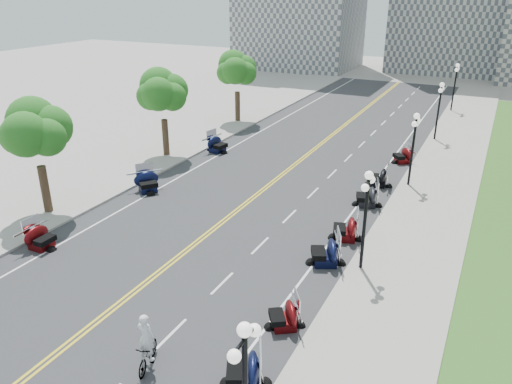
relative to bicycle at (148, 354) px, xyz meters
The scene contains 42 objects.
ground 6.87m from the bicycle, 120.96° to the left, with size 160.00×160.00×0.00m, color gray.
road 16.26m from the bicycle, 102.51° to the left, with size 16.00×90.00×0.01m, color #333335.
centerline_yellow_a 16.29m from the bicycle, 102.92° to the left, with size 0.12×90.00×0.00m, color yellow.
centerline_yellow_b 16.24m from the bicycle, 102.10° to the left, with size 0.12×90.00×0.00m, color yellow.
edge_line_north 16.14m from the bicycle, 79.72° to the left, with size 0.12×90.00×0.00m, color white.
edge_line_south 18.72m from the bicycle, 122.01° to the left, with size 0.12×90.00×0.00m, color white.
lane_dash_5 1.97m from the bicycle, 99.73° to the left, with size 0.12×2.00×0.00m, color white.
lane_dash_6 5.90m from the bicycle, 93.13° to the left, with size 0.12×2.00×0.00m, color white.
lane_dash_7 9.89m from the bicycle, 91.86° to the left, with size 0.12×2.00×0.00m, color white.
lane_dash_8 13.88m from the bicycle, 91.32° to the left, with size 0.12×2.00×0.00m, color white.
lane_dash_9 17.88m from the bicycle, 91.03° to the left, with size 0.12×2.00×0.00m, color white.
lane_dash_10 21.88m from the bicycle, 90.84° to the left, with size 0.12×2.00×0.00m, color white.
lane_dash_11 25.88m from the bicycle, 90.71° to the left, with size 0.12×2.00×0.00m, color white.
lane_dash_12 29.88m from the bicycle, 90.61° to the left, with size 0.12×2.00×0.00m, color white.
lane_dash_13 33.87m from the bicycle, 90.54° to the left, with size 0.12×2.00×0.00m, color white.
lane_dash_14 37.87m from the bicycle, 90.49° to the left, with size 0.12×2.00×0.00m, color white.
lane_dash_15 41.87m from the bicycle, 90.44° to the left, with size 0.12×2.00×0.00m, color white.
lane_dash_16 45.87m from the bicycle, 90.40° to the left, with size 0.12×2.00×0.00m, color white.
lane_dash_17 49.87m from the bicycle, 90.37° to the left, with size 0.12×2.00×0.00m, color white.
lane_dash_18 53.87m from the bicycle, 90.34° to the left, with size 0.12×2.00×0.00m, color white.
lane_dash_19 57.87m from the bicycle, 90.32° to the left, with size 0.12×2.00×0.00m, color white.
sidewalk_north 17.34m from the bicycle, 66.26° to the left, with size 5.00×90.00×0.15m, color #9E9991.
sidewalk_south 21.18m from the bicycle, 131.46° to the left, with size 5.00×90.00×0.15m, color #9E9991.
street_lamp_2 11.29m from the bicycle, 62.77° to the left, with size 0.50×1.20×4.90m, color black, non-canonical shape.
street_lamp_3 22.54m from the bicycle, 76.92° to the left, with size 0.50×1.20×4.90m, color black, non-canonical shape.
street_lamp_4 34.31m from the bicycle, 81.47° to the left, with size 0.50×1.20×4.90m, color black, non-canonical shape.
street_lamp_5 46.20m from the bicycle, 83.68° to the left, with size 0.50×1.20×4.90m, color black, non-canonical shape.
tree_2 16.20m from the bicycle, 149.80° to the left, with size 4.80×4.80×9.20m, color #235619, non-canonical shape.
tree_3 24.40m from the bicycle, 124.23° to the left, with size 4.80×4.80×9.20m, color #235619, non-canonical shape.
tree_4 34.87m from the bicycle, 112.99° to the left, with size 4.80×4.80×9.20m, color #235619, non-canonical shape.
motorcycle_n_4 3.61m from the bicycle, 11.87° to the left, with size 1.93×1.93×1.35m, color black, non-canonical shape.
motorcycle_n_5 5.49m from the bicycle, 50.44° to the left, with size 1.79×1.79×1.25m, color #590A0C, non-canonical shape.
motorcycle_n_6 10.21m from the bicycle, 70.86° to the left, with size 2.11×2.11×1.48m, color black, non-canonical shape.
motorcycle_n_7 13.05m from the bicycle, 74.55° to the left, with size 2.05×2.05×1.44m, color #590A0C, non-canonical shape.
motorcycle_n_8 17.76m from the bicycle, 79.08° to the left, with size 2.01×2.01×1.41m, color black, non-canonical shape.
motorcycle_n_9 21.31m from the bicycle, 81.39° to the left, with size 2.01×2.01×1.41m, color black, non-canonical shape.
motorcycle_n_10 26.89m from the bicycle, 82.05° to the left, with size 1.90×1.90×1.33m, color #590A0C, non-canonical shape.
motorcycle_s_5 11.40m from the bicycle, 156.36° to the left, with size 1.92×1.92×1.35m, color #590A0C, non-canonical shape.
motorcycle_s_7 16.79m from the bicycle, 127.77° to the left, with size 2.09×2.09×1.47m, color black, non-canonical shape.
motorcycle_s_9 24.85m from the bicycle, 114.73° to the left, with size 2.09×2.09×1.46m, color black, non-canonical shape.
bicycle is the anchor object (origin of this frame).
cyclist_rider 1.50m from the bicycle, behind, with size 0.69×0.46×1.90m, color white.
Camera 1 is at (13.32, -16.87, 12.82)m, focal length 35.00 mm.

